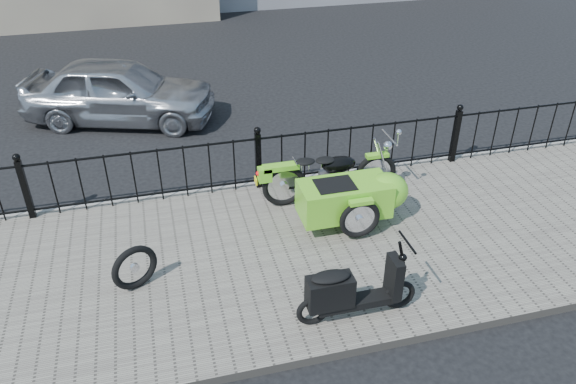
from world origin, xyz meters
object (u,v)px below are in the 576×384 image
object	(u,v)px
scooter	(350,292)
motorcycle_sidecar	(352,191)
spare_tire	(135,268)
sedan_car	(119,91)

from	to	relation	value
scooter	motorcycle_sidecar	bearing A→B (deg)	69.06
motorcycle_sidecar	scooter	size ratio (longest dim) A/B	1.53
spare_tire	sedan_car	bearing A→B (deg)	91.32
motorcycle_sidecar	spare_tire	world-z (taller)	motorcycle_sidecar
motorcycle_sidecar	spare_tire	bearing A→B (deg)	-166.36
motorcycle_sidecar	scooter	bearing A→B (deg)	-110.94
scooter	spare_tire	xyz separation A→B (m)	(-2.41, 1.18, -0.08)
spare_tire	sedan_car	world-z (taller)	sedan_car
scooter	sedan_car	world-z (taller)	sedan_car
motorcycle_sidecar	scooter	world-z (taller)	scooter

